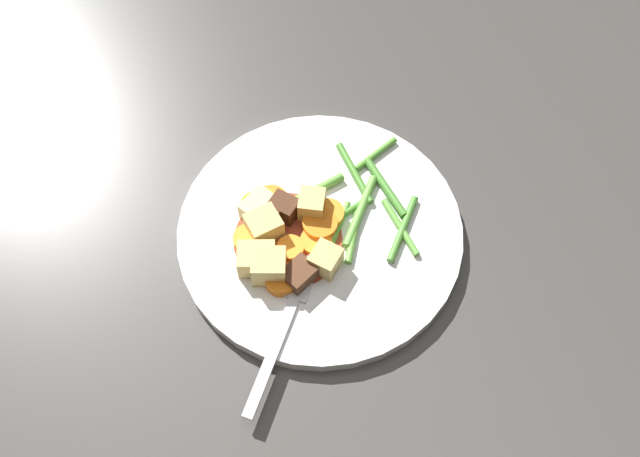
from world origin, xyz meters
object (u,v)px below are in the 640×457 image
(potato_chunk_0, at_px, (309,206))
(carrot_slice_4, at_px, (271,201))
(carrot_slice_0, at_px, (328,215))
(fork, at_px, (286,320))
(potato_chunk_3, at_px, (326,260))
(meat_chunk_1, at_px, (299,275))
(carrot_slice_6, at_px, (282,279))
(potato_chunk_5, at_px, (263,211))
(potato_chunk_1, at_px, (257,259))
(carrot_slice_1, at_px, (254,205))
(potato_chunk_2, at_px, (269,266))
(potato_chunk_4, at_px, (264,226))
(carrot_slice_2, at_px, (249,240))
(carrot_slice_3, at_px, (290,249))
(meat_chunk_0, at_px, (284,208))
(dinner_plate, at_px, (320,232))
(carrot_slice_5, at_px, (315,223))

(potato_chunk_0, bearing_deg, carrot_slice_4, -39.64)
(carrot_slice_0, height_order, fork, carrot_slice_0)
(carrot_slice_0, relative_size, carrot_slice_4, 0.94)
(potato_chunk_3, distance_m, meat_chunk_1, 0.03)
(carrot_slice_6, height_order, potato_chunk_5, potato_chunk_5)
(carrot_slice_4, xyz_separation_m, potato_chunk_1, (0.04, 0.06, 0.01))
(potato_chunk_1, bearing_deg, carrot_slice_1, -107.84)
(potato_chunk_2, bearing_deg, carrot_slice_4, -112.44)
(carrot_slice_0, distance_m, potato_chunk_4, 0.06)
(potato_chunk_0, distance_m, potato_chunk_5, 0.05)
(potato_chunk_1, relative_size, fork, 0.25)
(carrot_slice_0, relative_size, carrot_slice_2, 1.01)
(potato_chunk_0, bearing_deg, potato_chunk_5, -17.55)
(carrot_slice_3, relative_size, meat_chunk_0, 0.99)
(carrot_slice_3, bearing_deg, potato_chunk_1, 3.06)
(dinner_plate, relative_size, potato_chunk_4, 8.98)
(potato_chunk_3, bearing_deg, dinner_plate, -106.15)
(dinner_plate, bearing_deg, carrot_slice_0, -147.70)
(potato_chunk_1, bearing_deg, potato_chunk_4, -122.39)
(dinner_plate, height_order, carrot_slice_5, carrot_slice_5)
(carrot_slice_2, relative_size, potato_chunk_0, 1.12)
(potato_chunk_3, bearing_deg, carrot_slice_2, -42.07)
(potato_chunk_0, bearing_deg, potato_chunk_1, 26.16)
(carrot_slice_5, height_order, potato_chunk_2, potato_chunk_2)
(carrot_slice_3, distance_m, potato_chunk_1, 0.04)
(carrot_slice_2, relative_size, potato_chunk_1, 0.88)
(potato_chunk_3, height_order, potato_chunk_4, potato_chunk_4)
(fork, bearing_deg, potato_chunk_3, -146.14)
(potato_chunk_2, bearing_deg, potato_chunk_3, 165.56)
(carrot_slice_3, relative_size, potato_chunk_5, 0.74)
(meat_chunk_0, bearing_deg, fork, 68.66)
(carrot_slice_0, distance_m, carrot_slice_6, 0.08)
(carrot_slice_6, bearing_deg, potato_chunk_2, -60.41)
(potato_chunk_3, distance_m, potato_chunk_5, 0.08)
(potato_chunk_0, bearing_deg, dinner_plate, 96.96)
(potato_chunk_4, bearing_deg, potato_chunk_5, -108.21)
(potato_chunk_1, relative_size, potato_chunk_5, 0.99)
(potato_chunk_5, xyz_separation_m, fork, (0.02, 0.11, -0.01))
(carrot_slice_5, bearing_deg, carrot_slice_1, -42.06)
(carrot_slice_6, relative_size, potato_chunk_3, 1.19)
(carrot_slice_5, height_order, potato_chunk_0, potato_chunk_0)
(carrot_slice_0, bearing_deg, carrot_slice_6, 34.34)
(potato_chunk_4, xyz_separation_m, fork, (0.02, 0.09, -0.01))
(carrot_slice_1, distance_m, potato_chunk_0, 0.06)
(carrot_slice_4, height_order, meat_chunk_1, meat_chunk_1)
(carrot_slice_2, xyz_separation_m, fork, (-0.00, 0.09, -0.00))
(carrot_slice_5, relative_size, meat_chunk_1, 1.16)
(meat_chunk_0, height_order, fork, meat_chunk_0)
(potato_chunk_4, bearing_deg, carrot_slice_6, 85.65)
(carrot_slice_1, xyz_separation_m, potato_chunk_3, (-0.04, 0.09, 0.01))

